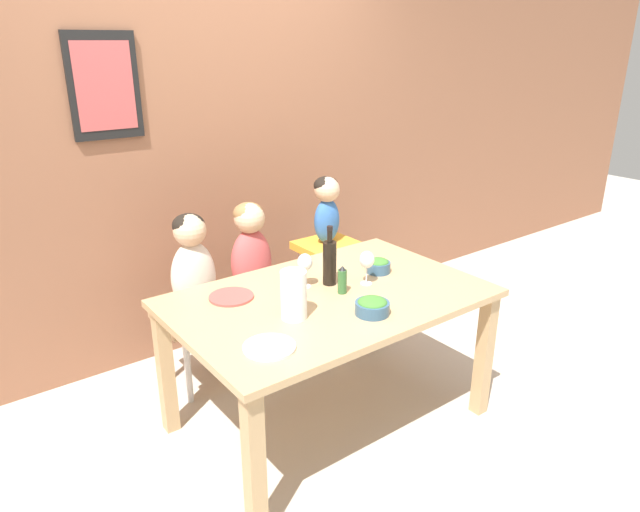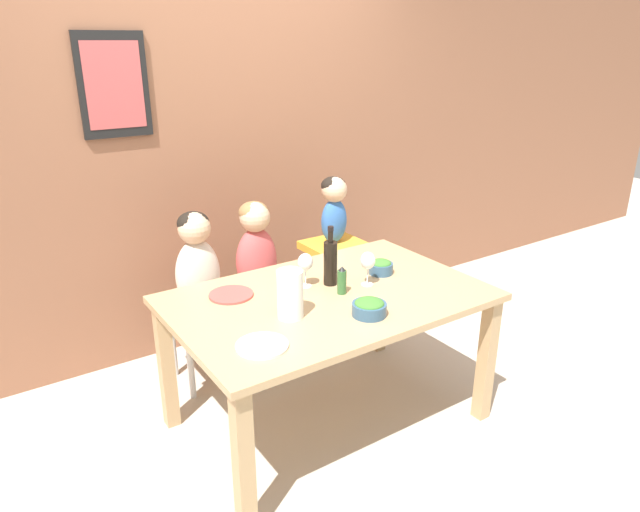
{
  "view_description": "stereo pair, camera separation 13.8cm",
  "coord_description": "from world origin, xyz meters",
  "px_view_note": "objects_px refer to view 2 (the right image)",
  "views": [
    {
      "loc": [
        -1.56,
        -2.0,
        1.89
      ],
      "look_at": [
        0.0,
        0.07,
        0.91
      ],
      "focal_mm": 32.0,
      "sensor_mm": 36.0,
      "label": 1
    },
    {
      "loc": [
        -1.45,
        -2.08,
        1.89
      ],
      "look_at": [
        0.0,
        0.07,
        0.91
      ],
      "focal_mm": 32.0,
      "sensor_mm": 36.0,
      "label": 2
    }
  ],
  "objects_px": {
    "chair_right_highchair": "(334,264)",
    "salad_bowl_large": "(369,307)",
    "person_baby_right": "(334,204)",
    "dinner_plate_back_left": "(231,295)",
    "paper_towel_roll": "(290,294)",
    "person_child_left": "(197,259)",
    "person_child_center": "(256,246)",
    "wine_glass_far": "(305,263)",
    "wine_glass_near": "(368,261)",
    "dinner_plate_front_left": "(262,346)",
    "wine_bottle": "(330,261)",
    "chair_far_left": "(202,319)",
    "salad_bowl_small": "(381,267)",
    "chair_far_center": "(258,304)"
  },
  "relations": [
    {
      "from": "paper_towel_roll",
      "to": "dinner_plate_front_left",
      "type": "relative_size",
      "value": 1.03
    },
    {
      "from": "chair_right_highchair",
      "to": "salad_bowl_large",
      "type": "distance_m",
      "value": 1.16
    },
    {
      "from": "person_child_center",
      "to": "person_baby_right",
      "type": "distance_m",
      "value": 0.58
    },
    {
      "from": "chair_right_highchair",
      "to": "wine_bottle",
      "type": "distance_m",
      "value": 0.84
    },
    {
      "from": "person_child_left",
      "to": "dinner_plate_front_left",
      "type": "bearing_deg",
      "value": -97.61
    },
    {
      "from": "chair_far_center",
      "to": "paper_towel_roll",
      "type": "relative_size",
      "value": 2.09
    },
    {
      "from": "chair_right_highchair",
      "to": "dinner_plate_back_left",
      "type": "distance_m",
      "value": 1.08
    },
    {
      "from": "wine_glass_near",
      "to": "dinner_plate_back_left",
      "type": "xyz_separation_m",
      "value": [
        -0.63,
        0.26,
        -0.12
      ]
    },
    {
      "from": "person_child_center",
      "to": "paper_towel_roll",
      "type": "bearing_deg",
      "value": -107.73
    },
    {
      "from": "wine_glass_near",
      "to": "dinner_plate_front_left",
      "type": "xyz_separation_m",
      "value": [
        -0.75,
        -0.26,
        -0.12
      ]
    },
    {
      "from": "chair_right_highchair",
      "to": "person_baby_right",
      "type": "bearing_deg",
      "value": 90.0
    },
    {
      "from": "wine_bottle",
      "to": "dinner_plate_front_left",
      "type": "xyz_separation_m",
      "value": [
        -0.6,
        -0.37,
        -0.12
      ]
    },
    {
      "from": "wine_glass_far",
      "to": "salad_bowl_large",
      "type": "distance_m",
      "value": 0.45
    },
    {
      "from": "chair_far_left",
      "to": "salad_bowl_small",
      "type": "bearing_deg",
      "value": -40.75
    },
    {
      "from": "chair_right_highchair",
      "to": "person_baby_right",
      "type": "relative_size",
      "value": 1.59
    },
    {
      "from": "chair_far_center",
      "to": "wine_glass_near",
      "type": "xyz_separation_m",
      "value": [
        0.24,
        -0.74,
        0.47
      ]
    },
    {
      "from": "person_child_center",
      "to": "wine_glass_far",
      "type": "bearing_deg",
      "value": -92.61
    },
    {
      "from": "person_child_left",
      "to": "person_child_center",
      "type": "height_order",
      "value": "same"
    },
    {
      "from": "salad_bowl_large",
      "to": "person_child_left",
      "type": "bearing_deg",
      "value": 111.83
    },
    {
      "from": "wine_bottle",
      "to": "salad_bowl_large",
      "type": "xyz_separation_m",
      "value": [
        -0.06,
        -0.39,
        -0.08
      ]
    },
    {
      "from": "wine_glass_near",
      "to": "salad_bowl_small",
      "type": "height_order",
      "value": "wine_glass_near"
    },
    {
      "from": "person_child_left",
      "to": "wine_glass_far",
      "type": "height_order",
      "value": "person_child_left"
    },
    {
      "from": "paper_towel_roll",
      "to": "wine_glass_near",
      "type": "height_order",
      "value": "paper_towel_roll"
    },
    {
      "from": "chair_right_highchair",
      "to": "dinner_plate_front_left",
      "type": "bearing_deg",
      "value": -136.77
    },
    {
      "from": "person_child_center",
      "to": "salad_bowl_large",
      "type": "relative_size",
      "value": 3.59
    },
    {
      "from": "salad_bowl_small",
      "to": "chair_far_left",
      "type": "bearing_deg",
      "value": 139.25
    },
    {
      "from": "chair_far_left",
      "to": "chair_right_highchair",
      "type": "bearing_deg",
      "value": 0.0
    },
    {
      "from": "wine_glass_near",
      "to": "person_child_center",
      "type": "bearing_deg",
      "value": 108.23
    },
    {
      "from": "wine_bottle",
      "to": "wine_glass_near",
      "type": "distance_m",
      "value": 0.19
    },
    {
      "from": "person_child_left",
      "to": "chair_right_highchair",
      "type": "bearing_deg",
      "value": -0.09
    },
    {
      "from": "chair_far_left",
      "to": "wine_glass_far",
      "type": "bearing_deg",
      "value": -59.6
    },
    {
      "from": "chair_right_highchair",
      "to": "wine_bottle",
      "type": "relative_size",
      "value": 2.21
    },
    {
      "from": "wine_glass_near",
      "to": "person_baby_right",
      "type": "bearing_deg",
      "value": 66.99
    },
    {
      "from": "person_baby_right",
      "to": "dinner_plate_front_left",
      "type": "xyz_separation_m",
      "value": [
        -1.06,
        -1.0,
        -0.2
      ]
    },
    {
      "from": "dinner_plate_back_left",
      "to": "salad_bowl_large",
      "type": "bearing_deg",
      "value": -51.38
    },
    {
      "from": "chair_right_highchair",
      "to": "wine_glass_far",
      "type": "height_order",
      "value": "wine_glass_far"
    },
    {
      "from": "paper_towel_roll",
      "to": "salad_bowl_small",
      "type": "height_order",
      "value": "paper_towel_roll"
    },
    {
      "from": "paper_towel_roll",
      "to": "wine_glass_far",
      "type": "bearing_deg",
      "value": 46.14
    },
    {
      "from": "dinner_plate_front_left",
      "to": "dinner_plate_back_left",
      "type": "relative_size",
      "value": 1.0
    },
    {
      "from": "paper_towel_roll",
      "to": "salad_bowl_small",
      "type": "distance_m",
      "value": 0.69
    },
    {
      "from": "wine_bottle",
      "to": "salad_bowl_small",
      "type": "xyz_separation_m",
      "value": [
        0.3,
        -0.03,
        -0.08
      ]
    },
    {
      "from": "salad_bowl_large",
      "to": "person_baby_right",
      "type": "bearing_deg",
      "value": 62.86
    },
    {
      "from": "salad_bowl_large",
      "to": "dinner_plate_back_left",
      "type": "relative_size",
      "value": 0.73
    },
    {
      "from": "chair_right_highchair",
      "to": "salad_bowl_large",
      "type": "bearing_deg",
      "value": -117.18
    },
    {
      "from": "person_child_center",
      "to": "salad_bowl_large",
      "type": "xyz_separation_m",
      "value": [
        0.04,
        -1.01,
        0.0
      ]
    },
    {
      "from": "chair_far_left",
      "to": "dinner_plate_front_left",
      "type": "relative_size",
      "value": 2.16
    },
    {
      "from": "paper_towel_roll",
      "to": "chair_far_left",
      "type": "bearing_deg",
      "value": 96.98
    },
    {
      "from": "dinner_plate_back_left",
      "to": "paper_towel_roll",
      "type": "bearing_deg",
      "value": -70.7
    },
    {
      "from": "person_child_center",
      "to": "person_baby_right",
      "type": "relative_size",
      "value": 1.32
    },
    {
      "from": "chair_right_highchair",
      "to": "salad_bowl_large",
      "type": "height_order",
      "value": "salad_bowl_large"
    }
  ]
}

